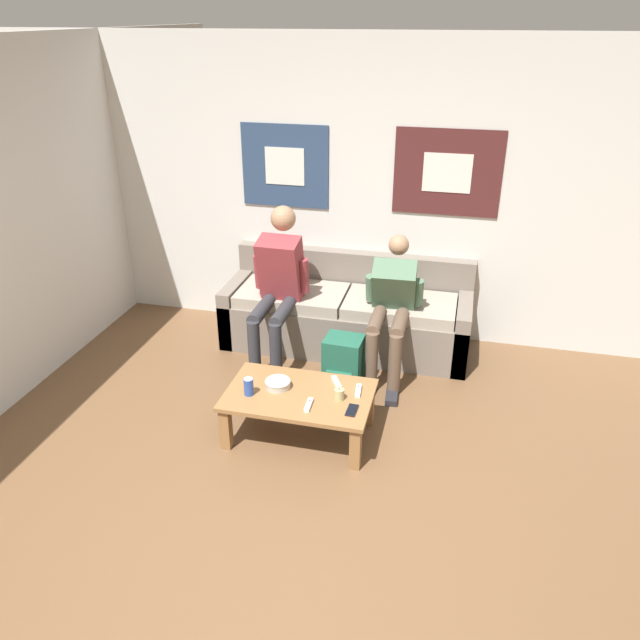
# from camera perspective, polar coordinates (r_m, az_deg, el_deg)

# --- Properties ---
(ground_plane) EXTENTS (18.00, 18.00, 0.00)m
(ground_plane) POSITION_cam_1_polar(r_m,az_deg,el_deg) (3.66, -3.76, -20.67)
(ground_plane) COLOR brown
(wall_back) EXTENTS (10.00, 0.07, 2.55)m
(wall_back) POSITION_cam_1_polar(r_m,az_deg,el_deg) (5.44, 4.86, 11.41)
(wall_back) COLOR silver
(wall_back) RESTS_ON ground_plane
(couch) EXTENTS (2.12, 0.73, 0.77)m
(couch) POSITION_cam_1_polar(r_m,az_deg,el_deg) (5.47, 2.46, 0.42)
(couch) COLOR #70665B
(couch) RESTS_ON ground_plane
(coffee_table) EXTENTS (1.00, 0.62, 0.34)m
(coffee_table) POSITION_cam_1_polar(r_m,az_deg,el_deg) (4.31, -1.92, -7.34)
(coffee_table) COLOR olive
(coffee_table) RESTS_ON ground_plane
(person_seated_adult) EXTENTS (0.47, 0.87, 1.28)m
(person_seated_adult) POSITION_cam_1_polar(r_m,az_deg,el_deg) (5.09, -3.90, 3.46)
(person_seated_adult) COLOR #2D2D33
(person_seated_adult) RESTS_ON ground_plane
(person_seated_teen) EXTENTS (0.47, 0.90, 1.08)m
(person_seated_teen) POSITION_cam_1_polar(r_m,az_deg,el_deg) (4.96, 6.55, 1.43)
(person_seated_teen) COLOR brown
(person_seated_teen) RESTS_ON ground_plane
(backpack) EXTENTS (0.30, 0.29, 0.45)m
(backpack) POSITION_cam_1_polar(r_m,az_deg,el_deg) (4.84, 2.12, -4.19)
(backpack) COLOR #1E5642
(backpack) RESTS_ON ground_plane
(ceramic_bowl) EXTENTS (0.18, 0.18, 0.06)m
(ceramic_bowl) POSITION_cam_1_polar(r_m,az_deg,el_deg) (4.33, -3.88, -5.79)
(ceramic_bowl) COLOR #B7B2A8
(ceramic_bowl) RESTS_ON coffee_table
(pillar_candle) EXTENTS (0.07, 0.07, 0.09)m
(pillar_candle) POSITION_cam_1_polar(r_m,az_deg,el_deg) (4.19, 1.77, -6.81)
(pillar_candle) COLOR tan
(pillar_candle) RESTS_ON coffee_table
(drink_can_blue) EXTENTS (0.07, 0.07, 0.12)m
(drink_can_blue) POSITION_cam_1_polar(r_m,az_deg,el_deg) (4.26, -6.54, -6.07)
(drink_can_blue) COLOR #28479E
(drink_can_blue) RESTS_ON coffee_table
(game_controller_near_left) EXTENTS (0.10, 0.14, 0.03)m
(game_controller_near_left) POSITION_cam_1_polar(r_m,az_deg,el_deg) (4.37, 1.50, -5.69)
(game_controller_near_left) COLOR white
(game_controller_near_left) RESTS_ON coffee_table
(game_controller_near_right) EXTENTS (0.04, 0.15, 0.03)m
(game_controller_near_right) POSITION_cam_1_polar(r_m,az_deg,el_deg) (4.14, -1.04, -7.76)
(game_controller_near_right) COLOR white
(game_controller_near_right) RESTS_ON coffee_table
(game_controller_far_center) EXTENTS (0.05, 0.15, 0.03)m
(game_controller_far_center) POSITION_cam_1_polar(r_m,az_deg,el_deg) (4.29, 3.52, -6.47)
(game_controller_far_center) COLOR white
(game_controller_far_center) RESTS_ON coffee_table
(cell_phone) EXTENTS (0.07, 0.14, 0.01)m
(cell_phone) POSITION_cam_1_polar(r_m,az_deg,el_deg) (4.10, 2.94, -8.24)
(cell_phone) COLOR black
(cell_phone) RESTS_ON coffee_table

